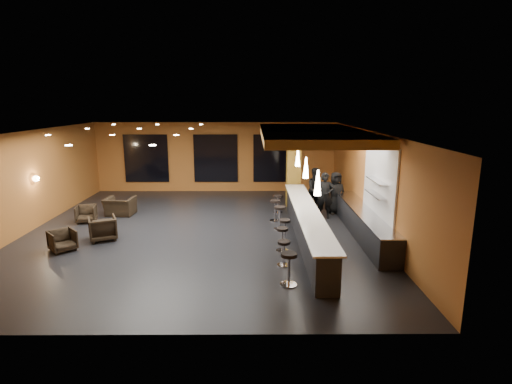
{
  "coord_description": "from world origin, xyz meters",
  "views": [
    {
      "loc": [
        1.92,
        -13.55,
        4.48
      ],
      "look_at": [
        2.0,
        0.5,
        1.3
      ],
      "focal_mm": 28.0,
      "sensor_mm": 36.0,
      "label": 1
    }
  ],
  "objects_px": {
    "staff_c": "(336,193)",
    "bar_stool_4": "(280,215)",
    "pendant_1": "(306,168)",
    "bar_stool_1": "(284,250)",
    "column": "(294,166)",
    "armchair_a": "(63,241)",
    "bar_stool_6": "(278,202)",
    "bar_stool_0": "(289,265)",
    "armchair_c": "(86,214)",
    "prep_counter": "(363,223)",
    "bar_stool_3": "(285,228)",
    "bar_stool_2": "(282,236)",
    "pendant_2": "(298,157)",
    "armchair_b": "(103,228)",
    "staff_b": "(316,190)",
    "armchair_d": "(120,206)",
    "staff_a": "(325,196)",
    "bar_stool_5": "(275,208)",
    "bar_counter": "(306,226)",
    "pendant_0": "(318,183)"
  },
  "relations": [
    {
      "from": "bar_counter",
      "to": "pendant_0",
      "type": "xyz_separation_m",
      "value": [
        0.0,
        -2.0,
        1.85
      ]
    },
    {
      "from": "prep_counter",
      "to": "armchair_c",
      "type": "relative_size",
      "value": 8.36
    },
    {
      "from": "bar_counter",
      "to": "armchair_a",
      "type": "bearing_deg",
      "value": -173.1
    },
    {
      "from": "staff_c",
      "to": "bar_stool_4",
      "type": "relative_size",
      "value": 2.02
    },
    {
      "from": "bar_stool_1",
      "to": "bar_stool_6",
      "type": "xyz_separation_m",
      "value": [
        0.17,
        5.46,
        0.02
      ]
    },
    {
      "from": "bar_stool_5",
      "to": "bar_stool_6",
      "type": "bearing_deg",
      "value": 81.45
    },
    {
      "from": "pendant_2",
      "to": "staff_a",
      "type": "bearing_deg",
      "value": -20.93
    },
    {
      "from": "staff_b",
      "to": "bar_stool_2",
      "type": "relative_size",
      "value": 2.47
    },
    {
      "from": "staff_a",
      "to": "pendant_2",
      "type": "bearing_deg",
      "value": 168.61
    },
    {
      "from": "column",
      "to": "armchair_a",
      "type": "relative_size",
      "value": 4.86
    },
    {
      "from": "armchair_c",
      "to": "bar_stool_3",
      "type": "height_order",
      "value": "bar_stool_3"
    },
    {
      "from": "bar_counter",
      "to": "staff_a",
      "type": "bearing_deg",
      "value": 67.98
    },
    {
      "from": "bar_stool_4",
      "to": "bar_stool_6",
      "type": "xyz_separation_m",
      "value": [
        0.07,
        2.22,
        -0.07
      ]
    },
    {
      "from": "pendant_1",
      "to": "bar_stool_1",
      "type": "distance_m",
      "value": 3.35
    },
    {
      "from": "bar_counter",
      "to": "bar_stool_1",
      "type": "relative_size",
      "value": 11.07
    },
    {
      "from": "staff_c",
      "to": "armchair_c",
      "type": "bearing_deg",
      "value": 176.41
    },
    {
      "from": "column",
      "to": "armchair_b",
      "type": "distance_m",
      "value": 8.22
    },
    {
      "from": "bar_stool_1",
      "to": "armchair_d",
      "type": "bearing_deg",
      "value": 140.32
    },
    {
      "from": "pendant_0",
      "to": "armchair_d",
      "type": "relative_size",
      "value": 0.63
    },
    {
      "from": "bar_stool_0",
      "to": "bar_stool_5",
      "type": "xyz_separation_m",
      "value": [
        -0.04,
        5.5,
        -0.01
      ]
    },
    {
      "from": "bar_stool_0",
      "to": "bar_stool_3",
      "type": "relative_size",
      "value": 1.14
    },
    {
      "from": "pendant_1",
      "to": "staff_b",
      "type": "bearing_deg",
      "value": 74.31
    },
    {
      "from": "prep_counter",
      "to": "armchair_a",
      "type": "xyz_separation_m",
      "value": [
        -9.6,
        -1.42,
        -0.1
      ]
    },
    {
      "from": "bar_stool_2",
      "to": "bar_stool_6",
      "type": "height_order",
      "value": "bar_stool_6"
    },
    {
      "from": "column",
      "to": "armchair_a",
      "type": "height_order",
      "value": "column"
    },
    {
      "from": "armchair_b",
      "to": "armchair_c",
      "type": "height_order",
      "value": "armchair_b"
    },
    {
      "from": "bar_counter",
      "to": "armchair_d",
      "type": "xyz_separation_m",
      "value": [
        -7.14,
        3.06,
        -0.14
      ]
    },
    {
      "from": "pendant_2",
      "to": "bar_stool_0",
      "type": "height_order",
      "value": "pendant_2"
    },
    {
      "from": "pendant_0",
      "to": "bar_stool_2",
      "type": "bearing_deg",
      "value": 130.5
    },
    {
      "from": "prep_counter",
      "to": "bar_counter",
      "type": "bearing_deg",
      "value": -165.96
    },
    {
      "from": "armchair_b",
      "to": "staff_a",
      "type": "bearing_deg",
      "value": 172.99
    },
    {
      "from": "bar_stool_0",
      "to": "bar_stool_1",
      "type": "distance_m",
      "value": 1.21
    },
    {
      "from": "armchair_d",
      "to": "bar_stool_1",
      "type": "height_order",
      "value": "bar_stool_1"
    },
    {
      "from": "bar_stool_2",
      "to": "staff_c",
      "type": "bearing_deg",
      "value": 59.82
    },
    {
      "from": "armchair_c",
      "to": "bar_stool_6",
      "type": "xyz_separation_m",
      "value": [
        7.37,
        1.27,
        0.15
      ]
    },
    {
      "from": "column",
      "to": "staff_c",
      "type": "distance_m",
      "value": 2.28
    },
    {
      "from": "bar_counter",
      "to": "column",
      "type": "bearing_deg",
      "value": 90.0
    },
    {
      "from": "pendant_1",
      "to": "bar_stool_4",
      "type": "height_order",
      "value": "pendant_1"
    },
    {
      "from": "staff_b",
      "to": "armchair_d",
      "type": "distance_m",
      "value": 8.03
    },
    {
      "from": "staff_a",
      "to": "staff_b",
      "type": "relative_size",
      "value": 0.99
    },
    {
      "from": "staff_c",
      "to": "bar_stool_1",
      "type": "relative_size",
      "value": 2.38
    },
    {
      "from": "bar_stool_0",
      "to": "bar_stool_5",
      "type": "bearing_deg",
      "value": 90.45
    },
    {
      "from": "staff_b",
      "to": "bar_stool_0",
      "type": "xyz_separation_m",
      "value": [
        -1.72,
        -6.88,
        -0.37
      ]
    },
    {
      "from": "pendant_1",
      "to": "staff_c",
      "type": "height_order",
      "value": "pendant_1"
    },
    {
      "from": "bar_stool_1",
      "to": "staff_c",
      "type": "bearing_deg",
      "value": 65.04
    },
    {
      "from": "bar_counter",
      "to": "bar_stool_6",
      "type": "height_order",
      "value": "bar_counter"
    },
    {
      "from": "bar_stool_2",
      "to": "staff_a",
      "type": "bearing_deg",
      "value": 61.9
    },
    {
      "from": "bar_counter",
      "to": "prep_counter",
      "type": "bearing_deg",
      "value": 14.04
    },
    {
      "from": "pendant_2",
      "to": "armchair_b",
      "type": "distance_m",
      "value": 7.6
    },
    {
      "from": "bar_counter",
      "to": "staff_c",
      "type": "relative_size",
      "value": 4.65
    }
  ]
}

